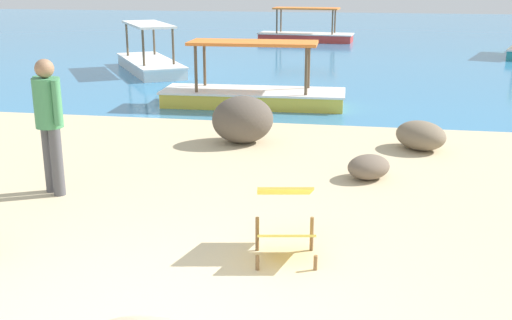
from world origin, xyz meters
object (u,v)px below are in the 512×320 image
object	(u,v)px
deck_chair_near	(285,215)
person_standing	(49,117)
boat_red	(306,34)
boat_white	(150,61)
boat_yellow	(253,92)

from	to	relation	value
deck_chair_near	person_standing	xyz separation A→B (m)	(-2.94, 1.20, 0.56)
deck_chair_near	boat_red	size ratio (longest dim) A/B	0.23
deck_chair_near	boat_white	distance (m)	12.00
boat_white	boat_yellow	size ratio (longest dim) A/B	1.01
boat_white	boat_red	xyz separation A→B (m)	(3.41, 8.54, 0.00)
boat_red	boat_yellow	bearing A→B (deg)	-85.05
person_standing	boat_yellow	size ratio (longest dim) A/B	0.44
boat_red	boat_yellow	xyz separation A→B (m)	(0.17, -12.55, 0.00)
boat_white	boat_red	size ratio (longest dim) A/B	1.00
boat_yellow	deck_chair_near	bearing A→B (deg)	-79.13
boat_white	boat_red	distance (m)	9.20
deck_chair_near	boat_yellow	bearing A→B (deg)	-177.42
person_standing	boat_yellow	xyz separation A→B (m)	(1.41, 5.65, -0.70)
boat_red	boat_yellow	distance (m)	12.55
boat_white	boat_red	bearing A→B (deg)	-53.60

